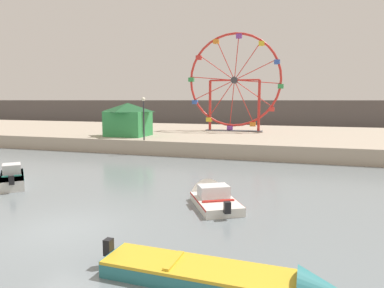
{
  "coord_description": "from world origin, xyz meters",
  "views": [
    {
      "loc": [
        7.64,
        -9.66,
        4.45
      ],
      "look_at": [
        1.93,
        8.89,
        1.97
      ],
      "focal_mm": 32.28,
      "sensor_mm": 36.0,
      "label": 1
    }
  ],
  "objects_px": {
    "motorboat_white_red_stripe": "(211,197)",
    "carnival_booth_green_kiosk": "(128,119)",
    "motorboat_pale_grey": "(12,176)",
    "promenade_lamp_near": "(144,112)",
    "motorboat_teal_painted": "(240,281)",
    "ferris_wheel_red_frame": "(234,82)"
  },
  "relations": [
    {
      "from": "motorboat_teal_painted",
      "to": "motorboat_white_red_stripe",
      "type": "xyz_separation_m",
      "value": [
        -2.37,
        6.62,
        0.01
      ]
    },
    {
      "from": "carnival_booth_green_kiosk",
      "to": "promenade_lamp_near",
      "type": "bearing_deg",
      "value": -42.54
    },
    {
      "from": "motorboat_pale_grey",
      "to": "ferris_wheel_red_frame",
      "type": "bearing_deg",
      "value": -64.55
    },
    {
      "from": "promenade_lamp_near",
      "to": "motorboat_teal_painted",
      "type": "bearing_deg",
      "value": -58.99
    },
    {
      "from": "motorboat_white_red_stripe",
      "to": "promenade_lamp_near",
      "type": "bearing_deg",
      "value": 6.97
    },
    {
      "from": "motorboat_pale_grey",
      "to": "carnival_booth_green_kiosk",
      "type": "xyz_separation_m",
      "value": [
        -0.25,
        13.89,
        2.39
      ]
    },
    {
      "from": "carnival_booth_green_kiosk",
      "to": "promenade_lamp_near",
      "type": "height_order",
      "value": "promenade_lamp_near"
    },
    {
      "from": "motorboat_teal_painted",
      "to": "carnival_booth_green_kiosk",
      "type": "distance_m",
      "value": 25.09
    },
    {
      "from": "motorboat_white_red_stripe",
      "to": "motorboat_teal_painted",
      "type": "bearing_deg",
      "value": 170.06
    },
    {
      "from": "motorboat_teal_painted",
      "to": "carnival_booth_green_kiosk",
      "type": "height_order",
      "value": "carnival_booth_green_kiosk"
    },
    {
      "from": "motorboat_teal_painted",
      "to": "motorboat_pale_grey",
      "type": "height_order",
      "value": "motorboat_pale_grey"
    },
    {
      "from": "motorboat_pale_grey",
      "to": "promenade_lamp_near",
      "type": "relative_size",
      "value": 1.1
    },
    {
      "from": "motorboat_white_red_stripe",
      "to": "motorboat_pale_grey",
      "type": "height_order",
      "value": "motorboat_pale_grey"
    },
    {
      "from": "motorboat_white_red_stripe",
      "to": "motorboat_pale_grey",
      "type": "bearing_deg",
      "value": 58.7
    },
    {
      "from": "ferris_wheel_red_frame",
      "to": "carnival_booth_green_kiosk",
      "type": "height_order",
      "value": "ferris_wheel_red_frame"
    },
    {
      "from": "motorboat_white_red_stripe",
      "to": "carnival_booth_green_kiosk",
      "type": "xyz_separation_m",
      "value": [
        -11.38,
        14.22,
        2.5
      ]
    },
    {
      "from": "motorboat_white_red_stripe",
      "to": "promenade_lamp_near",
      "type": "xyz_separation_m",
      "value": [
        -8.53,
        11.5,
        3.25
      ]
    },
    {
      "from": "motorboat_white_red_stripe",
      "to": "motorboat_pale_grey",
      "type": "xyz_separation_m",
      "value": [
        -11.13,
        0.33,
        0.11
      ]
    },
    {
      "from": "ferris_wheel_red_frame",
      "to": "carnival_booth_green_kiosk",
      "type": "xyz_separation_m",
      "value": [
        -8.38,
        -7.78,
        -3.55
      ]
    },
    {
      "from": "carnival_booth_green_kiosk",
      "to": "motorboat_white_red_stripe",
      "type": "bearing_deg",
      "value": -50.19
    },
    {
      "from": "motorboat_teal_painted",
      "to": "promenade_lamp_near",
      "type": "distance_m",
      "value": 21.4
    },
    {
      "from": "motorboat_teal_painted",
      "to": "motorboat_pale_grey",
      "type": "bearing_deg",
      "value": 154.75
    }
  ]
}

